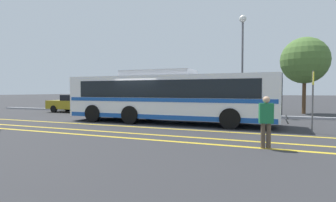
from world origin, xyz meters
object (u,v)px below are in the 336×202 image
transit_bus (168,96)px  bus_stop_sign (313,94)px  parked_car_2 (215,107)px  street_lamp (243,44)px  pedestrian_0 (266,119)px  parked_car_0 (75,104)px  tree_0 (305,61)px  parked_car_1 (138,105)px

transit_bus → bus_stop_sign: 7.24m
transit_bus → parked_car_2: bearing=151.1°
bus_stop_sign → street_lamp: street_lamp is taller
pedestrian_0 → bus_stop_sign: bearing=51.1°
transit_bus → pedestrian_0: transit_bus is taller
parked_car_0 → street_lamp: 14.35m
pedestrian_0 → tree_0: (2.58, 14.57, 3.29)m
parked_car_0 → street_lamp: size_ratio=0.67×
parked_car_0 → parked_car_2: bearing=-90.8°
transit_bus → street_lamp: street_lamp is taller
pedestrian_0 → parked_car_1: bearing=122.3°
transit_bus → street_lamp: (3.53, 5.68, 3.62)m
transit_bus → tree_0: size_ratio=2.00×
transit_bus → parked_car_2: 4.19m
parked_car_1 → street_lamp: (7.43, 1.93, 4.41)m
pedestrian_0 → street_lamp: bearing=85.5°
transit_bus → tree_0: tree_0 is taller
parked_car_0 → tree_0: (17.94, 5.66, 3.47)m
pedestrian_0 → bus_stop_sign: (1.80, 3.88, 0.75)m
street_lamp → parked_car_0: bearing=-172.3°
transit_bus → parked_car_0: transit_bus is taller
transit_bus → parked_car_2: size_ratio=2.56×
street_lamp → tree_0: 5.90m
street_lamp → pedestrian_0: bearing=-80.4°
parked_car_1 → tree_0: tree_0 is taller
parked_car_0 → pedestrian_0: pedestrian_0 is taller
bus_stop_sign → transit_bus: bearing=-99.6°
parked_car_0 → pedestrian_0: (15.36, -8.91, 0.18)m
parked_car_1 → street_lamp: bearing=104.5°
parked_car_0 → street_lamp: bearing=-81.9°
parked_car_0 → pedestrian_0: bearing=-119.8°
parked_car_1 → street_lamp: street_lamp is taller
parked_car_0 → parked_car_2: 12.00m
tree_0 → street_lamp: bearing=-139.0°
parked_car_2 → pedestrian_0: bearing=-155.0°
transit_bus → bus_stop_sign: size_ratio=4.52×
pedestrian_0 → tree_0: tree_0 is taller
parked_car_0 → bus_stop_sign: bus_stop_sign is taller
bus_stop_sign → street_lamp: 8.51m
transit_bus → parked_car_0: size_ratio=2.52×
parked_car_0 → transit_bus: bearing=-110.6°
transit_bus → parked_car_0: (-10.01, 3.84, -0.78)m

